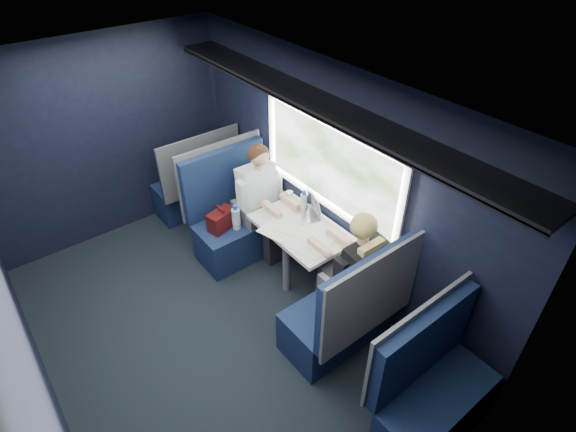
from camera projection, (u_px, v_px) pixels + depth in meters
ground at (214, 330)px, 4.32m from camera, size 2.80×4.20×0.01m
room_shell at (198, 203)px, 3.44m from camera, size 3.00×4.40×2.40m
table at (299, 234)px, 4.42m from camera, size 0.62×1.00×0.74m
seat_bay_near at (236, 219)px, 5.03m from camera, size 1.04×0.62×1.26m
seat_bay_far at (345, 314)px, 3.93m from camera, size 1.04×0.62×1.26m
seat_row_front at (197, 184)px, 5.62m from camera, size 1.04×0.51×1.16m
seat_row_back at (430, 390)px, 3.35m from camera, size 1.04×0.51×1.16m
man at (263, 196)px, 4.86m from camera, size 0.53×0.56×1.32m
woman at (355, 265)px, 3.97m from camera, size 0.53×0.56×1.32m
papers at (299, 232)px, 4.32m from camera, size 0.65×0.80×0.01m
laptop at (310, 209)px, 4.53m from camera, size 0.31×0.35×0.22m
bottle_small at (304, 202)px, 4.55m from camera, size 0.07×0.07×0.24m
cup at (289, 196)px, 4.74m from camera, size 0.08×0.08×0.10m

